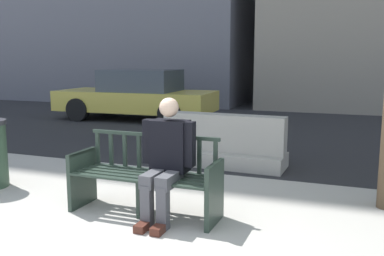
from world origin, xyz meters
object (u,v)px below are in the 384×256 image
object	(u,v)px
jersey_barrier_centre	(223,145)
car_taxi_near	(137,95)
street_bench	(145,179)
seated_person	(166,157)

from	to	relation	value
jersey_barrier_centre	car_taxi_near	distance (m)	5.73
street_bench	jersey_barrier_centre	xyz separation A→B (m)	(0.19, 2.41, -0.06)
street_bench	jersey_barrier_centre	world-z (taller)	street_bench
street_bench	jersey_barrier_centre	bearing A→B (deg)	85.53
seated_person	car_taxi_near	distance (m)	7.78
street_bench	jersey_barrier_centre	distance (m)	2.42
street_bench	seated_person	distance (m)	0.41
street_bench	car_taxi_near	distance (m)	7.59
street_bench	seated_person	bearing A→B (deg)	-11.67
jersey_barrier_centre	car_taxi_near	size ratio (longest dim) A/B	0.45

